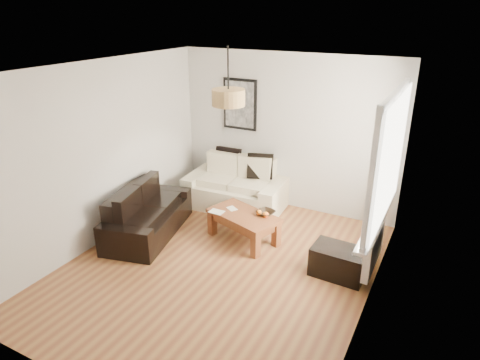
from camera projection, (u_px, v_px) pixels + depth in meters
The scene contains 21 objects.
floor at pixel (219, 267), 5.68m from camera, with size 4.50×4.50×0.00m, color brown.
ceiling at pixel (215, 69), 4.70m from camera, with size 3.80×4.50×0.00m, color white, non-canonical shape.
wall_back at pixel (286, 133), 7.03m from camera, with size 3.80×0.04×2.60m, color silver, non-canonical shape.
wall_front at pixel (73, 271), 3.34m from camera, with size 3.80×0.04×2.60m, color silver, non-canonical shape.
wall_left at pixel (102, 154), 6.01m from camera, with size 0.04×4.50×2.60m, color silver, non-canonical shape.
wall_right at pixel (376, 209), 4.37m from camera, with size 0.04×4.50×2.60m, color silver, non-canonical shape.
window_bay at pixel (389, 159), 4.93m from camera, with size 0.14×1.90×1.60m, color white, non-canonical shape.
radiator at pixel (373, 248), 5.41m from camera, with size 0.10×0.90×0.52m, color white.
poster at pixel (240, 104), 7.22m from camera, with size 0.62×0.04×0.87m, color black, non-canonical shape.
pendant_shade at pixel (228, 97), 5.08m from camera, with size 0.40×0.40×0.20m, color tan.
loveseat_cream at pixel (235, 184), 7.29m from camera, with size 1.67×0.91×0.83m, color beige, non-canonical shape.
sofa_leather at pixel (148, 212), 6.41m from camera, with size 1.64×0.80×0.71m, color black, non-canonical shape.
coffee_table at pixel (243, 227), 6.29m from camera, with size 1.05×0.57×0.43m, color brown, non-canonical shape.
ottoman at pixel (339, 262), 5.45m from camera, with size 0.68×0.44×0.39m, color black.
cushion_left at pixel (228, 160), 7.44m from camera, with size 0.44×0.14×0.44m, color black.
cushion_right at pixel (260, 166), 7.17m from camera, with size 0.43×0.13×0.43m, color black.
fruit_bowl at pixel (266, 213), 6.17m from camera, with size 0.26×0.26×0.06m, color black.
orange_a at pixel (266, 215), 6.09m from camera, with size 0.08×0.08×0.08m, color orange.
orange_b at pixel (266, 215), 6.09m from camera, with size 0.08×0.08×0.08m, color orange.
orange_c at pixel (259, 212), 6.16m from camera, with size 0.08×0.08×0.08m, color orange.
papers at pixel (217, 212), 6.26m from camera, with size 0.22×0.15×0.01m, color white.
Camera 1 is at (2.48, -4.14, 3.23)m, focal length 31.72 mm.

